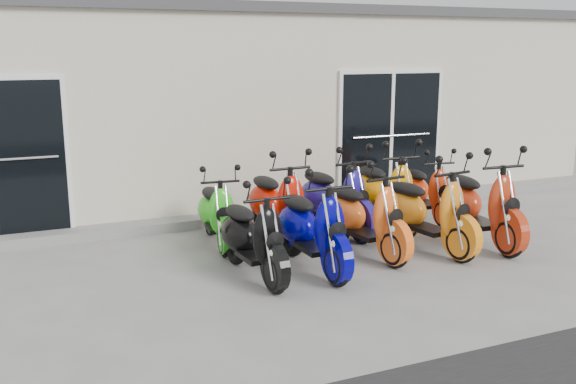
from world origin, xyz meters
The scene contains 16 objects.
ground centered at (0.00, 0.00, 0.00)m, with size 80.00×80.00×0.00m, color gray.
building centered at (0.00, 5.20, 1.60)m, with size 14.00×6.00×3.20m, color beige.
roof_cap centered at (0.00, 5.20, 3.28)m, with size 14.20×6.20×0.16m, color #3F3F42.
front_step centered at (0.00, 2.02, 0.07)m, with size 14.00×0.40×0.15m, color gray.
door_left centered at (-3.20, 2.17, 1.26)m, with size 1.07×0.08×2.22m, color black.
door_right centered at (2.60, 2.17, 1.26)m, with size 2.02×0.08×2.22m, color black.
scooter_front_black centered at (-0.90, -0.43, 0.64)m, with size 0.63×1.73×1.28m, color black, non-canonical shape.
scooter_front_blue centered at (-0.14, -0.45, 0.68)m, with size 0.67×1.85×1.37m, color #03017F, non-canonical shape.
scooter_front_orange_a centered at (0.74, -0.18, 0.67)m, with size 0.66×1.83×1.35m, color orange, non-canonical shape.
scooter_front_orange_b centered at (1.61, -0.34, 0.69)m, with size 0.68×1.87×1.38m, color orange, non-canonical shape.
scooter_front_red centered at (2.45, -0.39, 0.72)m, with size 0.71×1.94×1.43m, color #B02D11, non-canonical shape.
scooter_back_green centered at (-0.91, 0.99, 0.60)m, with size 0.59×1.61×1.19m, color green, non-canonical shape.
scooter_back_red centered at (-0.05, 0.88, 0.68)m, with size 0.67×1.85×1.37m, color red, non-canonical shape.
scooter_back_blue centered at (0.86, 0.87, 0.68)m, with size 0.67×1.85×1.37m, color navy, non-canonical shape.
scooter_back_yellow centered at (1.70, 0.85, 0.70)m, with size 0.69×1.90×1.40m, color #FE9605, non-canonical shape.
scooter_back_extra centered at (2.55, 0.99, 0.60)m, with size 0.59×1.61×1.19m, color red, non-canonical shape.
Camera 1 is at (-3.38, -7.22, 2.65)m, focal length 40.00 mm.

